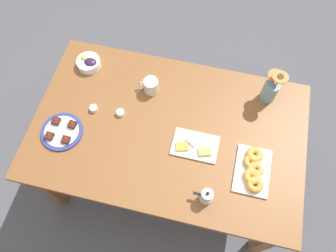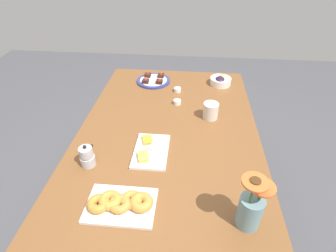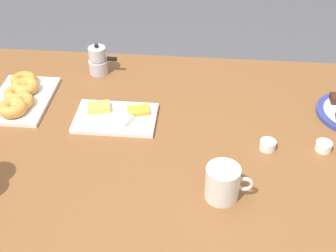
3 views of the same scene
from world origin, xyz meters
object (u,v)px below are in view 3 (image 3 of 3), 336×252
(coffee_mug, at_px, (223,182))
(moka_pot, at_px, (98,61))
(dining_table, at_px, (168,157))
(croissant_platter, at_px, (20,96))
(jam_cup_honey, at_px, (324,146))
(jam_cup_berry, at_px, (268,145))
(cheese_platter, at_px, (116,117))

(coffee_mug, distance_m, moka_pot, 0.75)
(dining_table, distance_m, coffee_mug, 0.32)
(croissant_platter, relative_size, jam_cup_honey, 5.83)
(jam_cup_berry, height_order, moka_pot, moka_pot)
(croissant_platter, bearing_deg, moka_pot, 43.56)
(moka_pot, bearing_deg, jam_cup_honey, -26.50)
(jam_cup_berry, bearing_deg, coffee_mug, -123.18)
(dining_table, height_order, jam_cup_honey, jam_cup_honey)
(coffee_mug, bearing_deg, moka_pot, 127.55)
(cheese_platter, height_order, croissant_platter, croissant_platter)
(croissant_platter, bearing_deg, jam_cup_honey, -9.51)
(moka_pot, bearing_deg, cheese_platter, -67.96)
(coffee_mug, bearing_deg, croissant_platter, 150.78)
(dining_table, relative_size, croissant_platter, 5.71)
(coffee_mug, relative_size, croissant_platter, 0.45)
(jam_cup_berry, bearing_deg, moka_pot, 146.86)
(dining_table, height_order, moka_pot, moka_pot)
(dining_table, xyz_separation_m, cheese_platter, (-0.18, 0.07, 0.10))
(jam_cup_berry, bearing_deg, jam_cup_honey, 3.11)
(croissant_platter, xyz_separation_m, moka_pot, (0.22, 0.21, 0.03))
(jam_cup_honey, xyz_separation_m, moka_pot, (-0.75, 0.38, 0.03))
(dining_table, xyz_separation_m, moka_pot, (-0.29, 0.35, 0.13))
(jam_cup_honey, relative_size, jam_cup_berry, 1.00)
(dining_table, bearing_deg, coffee_mug, -55.24)
(cheese_platter, relative_size, croissant_platter, 0.93)
(croissant_platter, distance_m, jam_cup_honey, 0.99)
(cheese_platter, relative_size, moka_pot, 2.18)
(jam_cup_honey, bearing_deg, jam_cup_berry, -176.89)
(dining_table, distance_m, jam_cup_berry, 0.32)
(cheese_platter, bearing_deg, croissant_platter, 168.31)
(moka_pot, bearing_deg, dining_table, -50.68)
(jam_cup_honey, bearing_deg, dining_table, 177.25)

